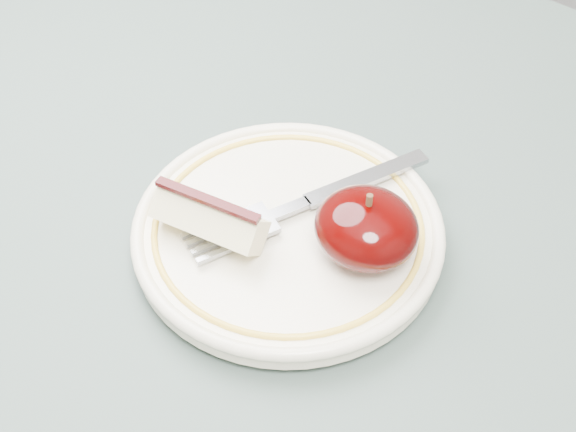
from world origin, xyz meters
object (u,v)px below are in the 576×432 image
Objects in this scene: plate at (288,231)px; table at (205,371)px; fork at (306,203)px; apple_half at (366,228)px.

table is at bearing -105.18° from plate.
fork reaches higher than plate.
fork reaches higher than table.
table is 5.23× the size of fork.
apple_half is at bearing -73.18° from fork.
plate is at bearing -153.79° from fork.
fork is at bearing 78.92° from table.
plate is 3.09× the size of apple_half.
fork is (-0.00, 0.02, 0.01)m from plate.
table is 0.12m from plate.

